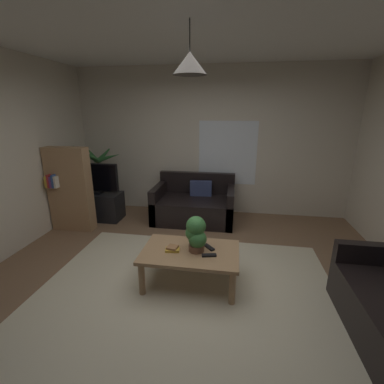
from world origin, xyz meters
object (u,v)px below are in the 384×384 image
object	(u,v)px
tv	(94,178)
couch_under_window	(194,206)
tv_stand	(98,206)
book_on_table_1	(172,247)
bookshelf_corner	(70,189)
remote_on_table_1	(209,255)
pendant_lamp	(190,63)
potted_plant_on_table	(196,233)
potted_palm_corner	(100,182)
remote_on_table_0	(209,247)
coffee_table	(190,255)
book_on_table_0	(172,250)

from	to	relation	value
tv	couch_under_window	bearing A→B (deg)	8.27
couch_under_window	tv_stand	world-z (taller)	couch_under_window
book_on_table_1	bookshelf_corner	world-z (taller)	bookshelf_corner
remote_on_table_1	pendant_lamp	distance (m)	1.96
potted_plant_on_table	potted_palm_corner	bearing A→B (deg)	137.15
remote_on_table_0	coffee_table	bearing A→B (deg)	162.78
book_on_table_0	pendant_lamp	world-z (taller)	pendant_lamp
tv_stand	bookshelf_corner	distance (m)	0.69
book_on_table_0	tv_stand	size ratio (longest dim) A/B	0.18
remote_on_table_1	potted_plant_on_table	xyz separation A→B (m)	(-0.16, 0.11, 0.20)
book_on_table_1	book_on_table_0	bearing A→B (deg)	-78.49
book_on_table_1	couch_under_window	bearing A→B (deg)	91.31
couch_under_window	remote_on_table_1	xyz separation A→B (m)	(0.47, -1.99, 0.16)
book_on_table_1	pendant_lamp	world-z (taller)	pendant_lamp
bookshelf_corner	couch_under_window	bearing A→B (deg)	20.22
remote_on_table_0	tv_stand	world-z (taller)	tv_stand
tv_stand	pendant_lamp	size ratio (longest dim) A/B	1.93
tv	potted_plant_on_table	bearing A→B (deg)	-37.70
coffee_table	tv_stand	xyz separation A→B (m)	(-2.04, 1.67, -0.11)
remote_on_table_0	tv	size ratio (longest dim) A/B	0.18
couch_under_window	book_on_table_1	world-z (taller)	couch_under_window
remote_on_table_0	pendant_lamp	xyz separation A→B (m)	(-0.21, -0.09, 1.94)
book_on_table_1	tv	bearing A→B (deg)	137.66
remote_on_table_1	potted_palm_corner	size ratio (longest dim) A/B	0.11
couch_under_window	remote_on_table_0	distance (m)	1.88
coffee_table	remote_on_table_1	xyz separation A→B (m)	(0.22, -0.09, 0.07)
potted_palm_corner	tv_stand	bearing A→B (deg)	-71.40
coffee_table	remote_on_table_1	size ratio (longest dim) A/B	6.88
potted_plant_on_table	couch_under_window	bearing A→B (deg)	99.28
potted_plant_on_table	remote_on_table_1	bearing A→B (deg)	-33.94
remote_on_table_1	bookshelf_corner	distance (m)	2.77
book_on_table_0	bookshelf_corner	distance (m)	2.37
book_on_table_1	potted_plant_on_table	world-z (taller)	potted_plant_on_table
potted_plant_on_table	tv_stand	distance (m)	2.69
remote_on_table_0	bookshelf_corner	xyz separation A→B (m)	(-2.43, 1.09, 0.27)
remote_on_table_0	pendant_lamp	size ratio (longest dim) A/B	0.34
coffee_table	tv_stand	distance (m)	2.63
couch_under_window	tv_stand	xyz separation A→B (m)	(-1.79, -0.24, -0.02)
couch_under_window	tv_stand	distance (m)	1.81
book_on_table_1	remote_on_table_0	xyz separation A→B (m)	(0.41, 0.12, -0.03)
coffee_table	bookshelf_corner	world-z (taller)	bookshelf_corner
potted_palm_corner	coffee_table	bearing A→B (deg)	-43.97
book_on_table_0	bookshelf_corner	bearing A→B (deg)	149.05
book_on_table_0	remote_on_table_1	xyz separation A→B (m)	(0.42, -0.05, -0.00)
coffee_table	potted_palm_corner	world-z (taller)	potted_palm_corner
tv	tv_stand	bearing A→B (deg)	90.00
remote_on_table_1	pendant_lamp	xyz separation A→B (m)	(-0.22, 0.09, 1.94)
remote_on_table_1	remote_on_table_0	bearing A→B (deg)	173.27
remote_on_table_0	pendant_lamp	distance (m)	1.95
potted_plant_on_table	tv_stand	xyz separation A→B (m)	(-2.10, 1.64, -0.38)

